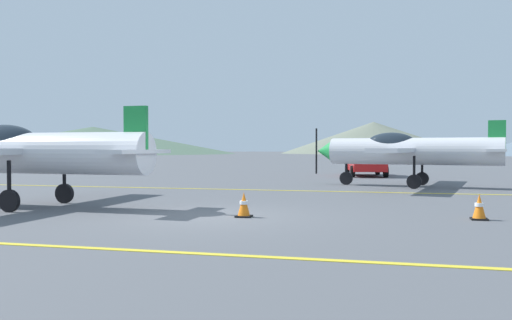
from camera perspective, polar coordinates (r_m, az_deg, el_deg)
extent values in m
plane|color=#54565B|center=(12.72, -5.12, -6.04)|extent=(400.00, 400.00, 0.00)
cube|color=yellow|center=(8.83, -14.34, -9.32)|extent=(80.00, 0.16, 0.01)
cube|color=yellow|center=(20.23, 2.13, -3.27)|extent=(80.00, 0.16, 0.01)
cylinder|color=silver|center=(15.74, -22.91, 0.68)|extent=(6.97, 1.36, 1.12)
ellipsoid|color=#1E2833|center=(16.34, -25.44, 1.85)|extent=(2.07, 0.99, 0.92)
cube|color=silver|center=(16.00, -24.05, 0.86)|extent=(1.43, 9.01, 0.16)
cube|color=silver|center=(13.98, -12.77, 0.89)|extent=(0.81, 2.67, 0.10)
cube|color=#1E8C3F|center=(13.99, -12.78, 3.19)|extent=(0.65, 0.14, 1.22)
cylinder|color=black|center=(16.53, -19.90, -1.63)|extent=(0.10, 0.10, 1.02)
cylinder|color=black|center=(16.57, -19.89, -3.40)|extent=(0.57, 0.14, 0.57)
cylinder|color=black|center=(14.78, -25.00, -2.02)|extent=(0.10, 0.10, 1.02)
cylinder|color=black|center=(14.81, -24.98, -4.00)|extent=(0.57, 0.14, 0.57)
cylinder|color=silver|center=(23.00, 16.55, 0.90)|extent=(7.02, 2.45, 1.12)
cone|color=#1E8C3F|center=(23.87, 7.43, 0.96)|extent=(0.89, 1.07, 0.95)
cube|color=black|center=(23.99, 6.51, 0.97)|extent=(0.06, 0.13, 2.04)
ellipsoid|color=#1E2833|center=(23.15, 14.31, 1.75)|extent=(2.18, 1.30, 0.92)
cube|color=silver|center=(23.06, 15.55, 1.04)|extent=(2.84, 9.02, 0.16)
cube|color=silver|center=(22.74, 24.46, 0.96)|extent=(1.22, 2.74, 0.10)
cube|color=#1E8C3F|center=(22.74, 24.47, 2.38)|extent=(0.65, 0.24, 1.22)
cylinder|color=black|center=(23.60, 9.67, -0.70)|extent=(0.10, 0.10, 1.02)
cylinder|color=black|center=(23.63, 9.67, -1.95)|extent=(0.58, 0.23, 0.57)
cylinder|color=black|center=(24.09, 17.42, -0.71)|extent=(0.10, 0.10, 1.02)
cylinder|color=black|center=(24.11, 17.41, -1.92)|extent=(0.58, 0.23, 0.57)
cylinder|color=black|center=(21.87, 16.63, -0.90)|extent=(0.10, 0.10, 1.02)
cylinder|color=black|center=(21.90, 16.62, -2.24)|extent=(0.58, 0.23, 0.57)
cube|color=red|center=(31.12, 11.70, -0.41)|extent=(2.52, 4.55, 0.75)
cube|color=black|center=(31.26, 11.67, 0.79)|extent=(1.98, 2.65, 0.55)
cylinder|color=black|center=(29.62, 10.34, -1.22)|extent=(0.33, 0.67, 0.64)
cylinder|color=black|center=(29.87, 13.77, -1.22)|extent=(0.33, 0.67, 0.64)
cylinder|color=black|center=(32.43, 9.78, -1.00)|extent=(0.33, 0.67, 0.64)
cylinder|color=black|center=(32.67, 12.93, -1.00)|extent=(0.33, 0.67, 0.64)
cube|color=black|center=(12.51, -1.31, -6.06)|extent=(0.36, 0.36, 0.04)
cone|color=orange|center=(12.48, -1.31, -4.72)|extent=(0.29, 0.29, 0.55)
cylinder|color=white|center=(12.48, -1.31, -4.59)|extent=(0.20, 0.20, 0.08)
cube|color=black|center=(13.06, 22.85, -5.86)|extent=(0.36, 0.36, 0.04)
cone|color=orange|center=(13.02, 22.87, -4.57)|extent=(0.29, 0.29, 0.55)
cylinder|color=white|center=(13.02, 22.87, -4.45)|extent=(0.20, 0.20, 0.08)
cone|color=#4C6651|center=(151.27, -17.12, 2.05)|extent=(78.09, 78.09, 7.33)
cone|color=slate|center=(152.32, 12.51, 2.36)|extent=(51.89, 51.89, 8.84)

